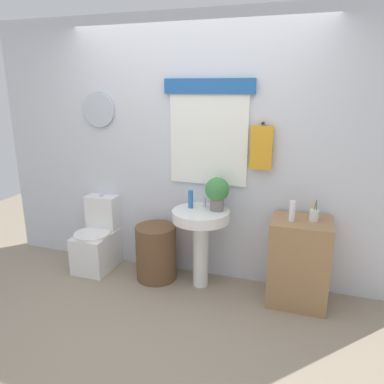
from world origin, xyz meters
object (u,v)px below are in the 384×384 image
soap_bottle (191,199)px  lotion_bottle (292,211)px  wooden_cabinet (299,262)px  toilet (98,241)px  potted_plant (217,192)px  toothbrush_cup (314,215)px  laundry_hamper (156,252)px  pedestal_sink (201,228)px

soap_bottle → lotion_bottle: bearing=-5.4°
wooden_cabinet → soap_bottle: size_ratio=4.51×
soap_bottle → toilet: bearing=-179.3°
lotion_bottle → potted_plant: bearing=171.8°
soap_bottle → toothbrush_cup: size_ratio=0.95×
lotion_bottle → laundry_hamper: bearing=178.3°
toilet → lotion_bottle: bearing=-2.2°
laundry_hamper → potted_plant: (0.62, 0.06, 0.69)m
potted_plant → lotion_bottle: bearing=-8.2°
pedestal_sink → laundry_hamper: bearing=-180.0°
toilet → soap_bottle: size_ratio=4.51×
potted_plant → lotion_bottle: 0.71m
toilet → wooden_cabinet: bearing=-1.0°
lotion_bottle → soap_bottle: bearing=174.6°
potted_plant → toothbrush_cup: 0.89m
pedestal_sink → toothbrush_cup: bearing=1.1°
toilet → potted_plant: bearing=1.0°
soap_bottle → lotion_bottle: 0.96m
lotion_bottle → toilet: bearing=177.8°
laundry_hamper → toilet: bearing=177.0°
wooden_cabinet → laundry_hamper: bearing=180.0°
toilet → laundry_hamper: toilet is taller
laundry_hamper → toothbrush_cup: bearing=0.8°
wooden_cabinet → soap_bottle: 1.15m
laundry_hamper → toothbrush_cup: toothbrush_cup is taller
toilet → potted_plant: (1.32, 0.02, 0.67)m
toilet → laundry_hamper: size_ratio=1.40×
laundry_hamper → soap_bottle: size_ratio=3.21×
toothbrush_cup → potted_plant: bearing=177.4°
pedestal_sink → lotion_bottle: size_ratio=4.39×
pedestal_sink → lotion_bottle: lotion_bottle is taller
wooden_cabinet → potted_plant: (-0.79, 0.06, 0.57)m
wooden_cabinet → toothbrush_cup: size_ratio=4.31×
pedestal_sink → potted_plant: size_ratio=2.46×
toilet → pedestal_sink: (1.18, -0.04, 0.31)m
wooden_cabinet → potted_plant: size_ratio=2.49×
soap_bottle → toothbrush_cup: 1.14m
laundry_hamper → lotion_bottle: lotion_bottle is taller
toothbrush_cup → pedestal_sink: bearing=-178.9°
laundry_hamper → toothbrush_cup: 1.60m
laundry_hamper → toothbrush_cup: (1.50, 0.02, 0.57)m
toilet → laundry_hamper: bearing=-3.0°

